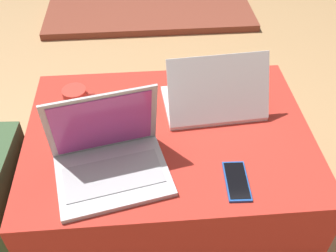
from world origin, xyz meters
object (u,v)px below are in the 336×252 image
object	(u,v)px
laptop_near	(109,157)
coffee_mug	(77,100)
cell_phone	(237,181)
laptop_far	(214,98)

from	to	relation	value
laptop_near	coffee_mug	bearing A→B (deg)	100.98
cell_phone	coffee_mug	size ratio (longest dim) A/B	1.25
laptop_near	laptop_far	xyz separation A→B (m)	(0.36, 0.25, -0.01)
coffee_mug	cell_phone	bearing A→B (deg)	-36.50
laptop_far	cell_phone	world-z (taller)	laptop_far
laptop_near	cell_phone	xyz separation A→B (m)	(0.37, -0.08, -0.05)
cell_phone	coffee_mug	world-z (taller)	coffee_mug
cell_phone	coffee_mug	xyz separation A→B (m)	(-0.49, 0.36, 0.04)
laptop_far	cell_phone	bearing A→B (deg)	88.20
cell_phone	coffee_mug	bearing A→B (deg)	-33.99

